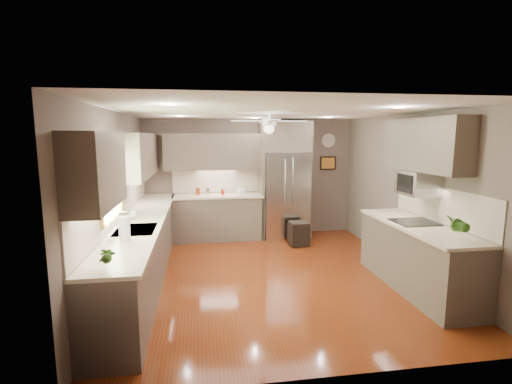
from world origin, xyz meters
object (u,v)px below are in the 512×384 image
object	(u,v)px
potted_plant_right	(456,224)
microwave	(418,183)
potted_plant_left	(105,256)
bowl	(242,193)
refrigerator	(285,182)
paper_towel	(125,229)
canister_b	(208,191)
canister_d	(223,192)
soap_bottle	(133,213)
stool	(299,234)
canister_a	(198,191)

from	to	relation	value
potted_plant_right	microwave	bearing A→B (deg)	82.92
potted_plant_left	bowl	world-z (taller)	potted_plant_left
microwave	refrigerator	bearing A→B (deg)	116.09
potted_plant_left	paper_towel	distance (m)	1.00
canister_b	potted_plant_left	distance (m)	4.41
canister_b	potted_plant_left	xyz separation A→B (m)	(-1.02, -4.29, 0.07)
canister_d	potted_plant_right	xyz separation A→B (m)	(2.52, -3.75, 0.12)
canister_b	potted_plant_left	size ratio (longest dim) A/B	0.47
canister_b	microwave	distance (m)	4.10
soap_bottle	stool	size ratio (longest dim) A/B	0.40
canister_d	bowl	world-z (taller)	canister_d
refrigerator	microwave	bearing A→B (deg)	-63.91
potted_plant_left	paper_towel	world-z (taller)	paper_towel
canister_d	potted_plant_right	bearing A→B (deg)	-56.11
potted_plant_right	microwave	xyz separation A→B (m)	(0.13, 1.01, 0.36)
refrigerator	paper_towel	size ratio (longest dim) A/B	7.72
soap_bottle	stool	world-z (taller)	soap_bottle
microwave	paper_towel	distance (m)	4.04
soap_bottle	bowl	xyz separation A→B (m)	(1.84, 2.07, -0.06)
microwave	canister_d	bearing A→B (deg)	134.00
canister_b	bowl	world-z (taller)	canister_b
potted_plant_left	refrigerator	xyz separation A→B (m)	(2.64, 4.19, 0.11)
refrigerator	microwave	xyz separation A→B (m)	(1.33, -2.71, 0.29)
canister_b	potted_plant_right	distance (m)	4.75
canister_d	potted_plant_left	bearing A→B (deg)	-107.45
canister_d	paper_towel	distance (m)	3.49
soap_bottle	potted_plant_left	xyz separation A→B (m)	(0.12, -2.15, 0.05)
stool	refrigerator	bearing A→B (deg)	100.72
canister_a	bowl	distance (m)	0.91
potted_plant_right	bowl	xyz separation A→B (m)	(-2.12, 3.76, -0.15)
paper_towel	potted_plant_left	bearing A→B (deg)	-88.75
canister_a	refrigerator	world-z (taller)	refrigerator
canister_b	canister_d	size ratio (longest dim) A/B	1.23
soap_bottle	refrigerator	xyz separation A→B (m)	(2.76, 2.03, 0.16)
soap_bottle	refrigerator	distance (m)	3.43
canister_d	stool	bearing A→B (deg)	-26.03
potted_plant_left	potted_plant_right	world-z (taller)	potted_plant_right
soap_bottle	refrigerator	bearing A→B (deg)	36.41
canister_b	microwave	xyz separation A→B (m)	(2.95, -2.81, 0.47)
canister_d	paper_towel	bearing A→B (deg)	-112.71
stool	potted_plant_left	bearing A→B (deg)	-128.27
paper_towel	potted_plant_right	bearing A→B (deg)	-7.79
canister_a	soap_bottle	world-z (taller)	soap_bottle
bowl	stool	distance (m)	1.46
paper_towel	canister_b	bearing A→B (deg)	72.47
potted_plant_left	canister_a	bearing A→B (deg)	79.16
canister_d	paper_towel	world-z (taller)	paper_towel
bowl	refrigerator	world-z (taller)	refrigerator
soap_bottle	canister_a	bearing A→B (deg)	66.20
paper_towel	canister_a	bearing A→B (deg)	75.61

